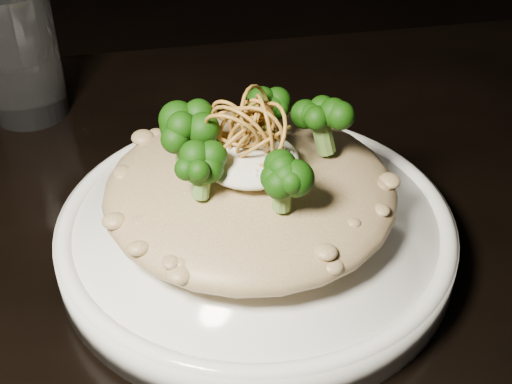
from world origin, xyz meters
TOP-DOWN VIEW (x-y plane):
  - table at (0.00, 0.00)m, footprint 1.10×0.80m
  - plate at (0.06, 0.05)m, footprint 0.29×0.29m
  - risotto at (0.06, 0.05)m, footprint 0.21×0.21m
  - broccoli at (0.07, 0.05)m, footprint 0.13×0.13m
  - cheese at (0.06, 0.04)m, footprint 0.07×0.07m
  - shallots at (0.06, 0.05)m, footprint 0.05×0.05m
  - drinking_glass at (-0.11, 0.28)m, footprint 0.08×0.08m

SIDE VIEW (x-z plane):
  - table at x=0.00m, z-range 0.29..1.04m
  - plate at x=0.06m, z-range 0.75..0.78m
  - risotto at x=0.06m, z-range 0.78..0.83m
  - drinking_glass at x=-0.11m, z-range 0.75..0.87m
  - cheese at x=0.06m, z-range 0.83..0.84m
  - broccoli at x=0.07m, z-range 0.83..0.87m
  - shallots at x=0.06m, z-range 0.84..0.88m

